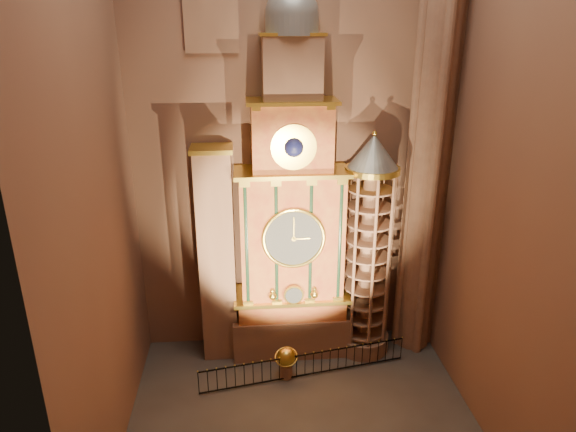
{
  "coord_description": "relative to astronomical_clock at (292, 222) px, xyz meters",
  "views": [
    {
      "loc": [
        -2.07,
        -16.41,
        15.05
      ],
      "look_at": [
        -0.33,
        3.0,
        7.72
      ],
      "focal_mm": 32.0,
      "sensor_mm": 36.0,
      "label": 1
    }
  ],
  "objects": [
    {
      "name": "wall_left",
      "position": [
        -7.0,
        -4.96,
        4.32
      ],
      "size": [
        0.0,
        22.0,
        22.0
      ],
      "primitive_type": "plane",
      "rotation": [
        1.57,
        0.0,
        1.57
      ],
      "color": "#855F48",
      "rests_on": "floor"
    },
    {
      "name": "wall_right",
      "position": [
        7.0,
        -4.96,
        4.32
      ],
      "size": [
        0.0,
        22.0,
        22.0
      ],
      "primitive_type": "plane",
      "rotation": [
        1.57,
        0.0,
        -1.57
      ],
      "color": "#855F48",
      "rests_on": "floor"
    },
    {
      "name": "wall_back",
      "position": [
        0.0,
        1.04,
        4.32
      ],
      "size": [
        22.0,
        0.0,
        22.0
      ],
      "primitive_type": "plane",
      "rotation": [
        1.57,
        0.0,
        0.0
      ],
      "color": "#855F48",
      "rests_on": "floor"
    },
    {
      "name": "celestial_globe",
      "position": [
        -0.44,
        -2.21,
        -5.78
      ],
      "size": [
        1.26,
        1.22,
        1.5
      ],
      "color": "#8C634C",
      "rests_on": "floor"
    },
    {
      "name": "stair_turret",
      "position": [
        3.5,
        -0.26,
        -1.41
      ],
      "size": [
        2.5,
        2.5,
        10.8
      ],
      "color": "#8C634C",
      "rests_on": "floor"
    },
    {
      "name": "astronomical_clock",
      "position": [
        0.0,
        0.0,
        0.0
      ],
      "size": [
        5.6,
        2.41,
        16.7
      ],
      "color": "#8C634C",
      "rests_on": "floor"
    },
    {
      "name": "iron_railing",
      "position": [
        0.41,
        -2.27,
        -6.05
      ],
      "size": [
        9.39,
        1.74,
        1.15
      ],
      "color": "black",
      "rests_on": "floor"
    },
    {
      "name": "gothic_pier",
      "position": [
        6.1,
        0.04,
        4.32
      ],
      "size": [
        2.04,
        2.04,
        22.0
      ],
      "color": "#8C634C",
      "rests_on": "floor"
    },
    {
      "name": "floor",
      "position": [
        0.0,
        -4.96,
        -6.68
      ],
      "size": [
        14.0,
        14.0,
        0.0
      ],
      "primitive_type": "plane",
      "color": "#383330",
      "rests_on": "ground"
    },
    {
      "name": "portrait_tower",
      "position": [
        -3.4,
        0.02,
        -1.53
      ],
      "size": [
        1.8,
        1.6,
        10.2
      ],
      "color": "#8C634C",
      "rests_on": "floor"
    }
  ]
}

